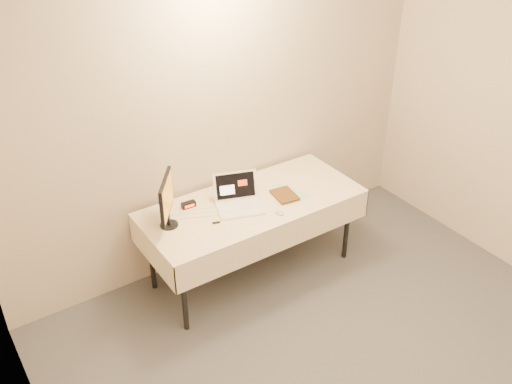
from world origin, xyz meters
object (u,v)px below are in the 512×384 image
table (252,208)px  laptop (238,199)px  monitor (167,199)px  book (276,187)px

table → laptop: bearing=170.2°
table → monitor: 0.79m
table → monitor: bearing=174.2°
book → laptop: bearing=171.8°
table → monitor: monitor is taller
monitor → book: 0.93m
monitor → book: size_ratio=1.77×
monitor → book: monitor is taller
table → book: bearing=-20.2°
book → monitor: bearing=179.1°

